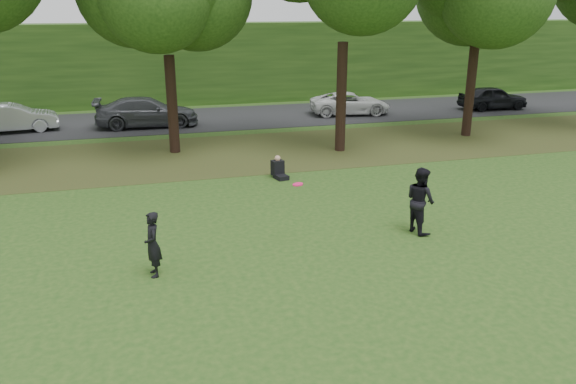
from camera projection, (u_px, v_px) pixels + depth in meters
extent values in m
plane|color=#204716|center=(362.00, 294.00, 12.38)|extent=(120.00, 120.00, 0.00)
cube|color=#503D1C|center=(247.00, 152.00, 24.28)|extent=(60.00, 7.00, 0.01)
cube|color=black|center=(219.00, 118.00, 31.60)|extent=(70.00, 7.00, 0.02)
cube|color=#1D3F12|center=(204.00, 63.00, 36.30)|extent=(70.00, 3.00, 5.00)
imported|color=black|center=(153.00, 244.00, 13.01)|extent=(0.44, 0.61, 1.58)
imported|color=black|center=(420.00, 200.00, 15.52)|extent=(0.85, 1.01, 1.87)
imported|color=#B0B2B8|center=(12.00, 118.00, 27.93)|extent=(4.44, 2.07, 1.41)
imported|color=#43444B|center=(147.00, 112.00, 29.18)|extent=(5.29, 2.29, 1.52)
imported|color=silver|center=(350.00, 103.00, 32.49)|extent=(4.79, 2.64, 1.27)
imported|color=black|center=(493.00, 98.00, 34.09)|extent=(4.17, 1.81, 1.40)
cylinder|color=#FF1563|center=(298.00, 184.00, 14.41)|extent=(0.34, 0.34, 0.06)
cube|color=black|center=(281.00, 177.00, 20.55)|extent=(0.52, 0.64, 0.16)
cube|color=black|center=(278.00, 168.00, 20.70)|extent=(0.49, 0.43, 0.56)
sphere|color=tan|center=(278.00, 158.00, 20.58)|extent=(0.22, 0.22, 0.22)
cylinder|color=black|center=(172.00, 105.00, 23.70)|extent=(0.44, 0.44, 4.12)
cylinder|color=black|center=(341.00, 98.00, 23.90)|extent=(0.44, 0.44, 4.62)
cylinder|color=black|center=(470.00, 90.00, 26.77)|extent=(0.44, 0.44, 4.45)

